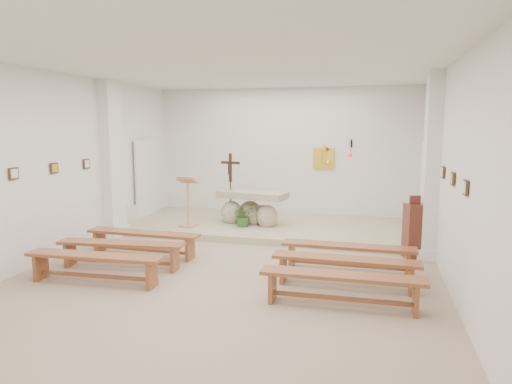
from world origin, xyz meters
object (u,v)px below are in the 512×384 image
(donation_pedestal, at_px, (413,231))
(bench_right_third, at_px, (342,282))
(altar, at_px, (251,210))
(lectern, at_px, (188,201))
(bench_right_second, at_px, (345,265))
(crucifix_stand, at_px, (230,182))
(bench_left_front, at_px, (143,238))
(bench_right_front, at_px, (348,252))
(bench_left_second, at_px, (121,249))
(bench_left_third, at_px, (94,262))

(donation_pedestal, height_order, bench_right_third, donation_pedestal)
(altar, bearing_deg, lectern, -140.63)
(bench_right_second, relative_size, bench_right_third, 1.00)
(crucifix_stand, xyz_separation_m, bench_right_third, (3.00, -4.40, -0.77))
(crucifix_stand, relative_size, bench_left_front, 0.74)
(bench_right_front, distance_m, bench_right_third, 1.60)
(bench_left_second, height_order, bench_right_third, same)
(lectern, relative_size, bench_right_front, 0.53)
(lectern, distance_m, bench_left_second, 2.84)
(bench_left_second, bearing_deg, donation_pedestal, 15.75)
(altar, bearing_deg, crucifix_stand, -175.89)
(lectern, height_order, bench_right_second, lectern)
(donation_pedestal, xyz_separation_m, bench_left_second, (-5.04, -1.98, -0.17))
(crucifix_stand, xyz_separation_m, bench_left_front, (-0.89, -2.80, -0.77))
(crucifix_stand, bearing_deg, bench_right_second, -36.71)
(altar, xyz_separation_m, bench_left_second, (-1.44, -3.53, -0.12))
(altar, distance_m, bench_left_third, 4.56)
(bench_left_front, height_order, bench_left_second, same)
(donation_pedestal, xyz_separation_m, bench_left_third, (-5.04, -2.78, -0.17))
(bench_left_front, bearing_deg, bench_right_front, 1.78)
(bench_right_front, height_order, bench_right_second, same)
(bench_right_front, bearing_deg, bench_right_third, -89.22)
(bench_right_front, bearing_deg, donation_pedestal, 46.25)
(donation_pedestal, bearing_deg, bench_right_front, -154.74)
(altar, bearing_deg, bench_right_second, -43.60)
(lectern, distance_m, bench_right_second, 4.75)
(bench_left_front, distance_m, bench_left_third, 1.60)
(donation_pedestal, height_order, bench_left_third, donation_pedestal)
(bench_left_second, bearing_deg, bench_left_front, 84.37)
(bench_right_front, relative_size, bench_left_second, 0.99)
(bench_right_second, distance_m, bench_left_third, 3.97)
(lectern, xyz_separation_m, bench_right_second, (3.80, -2.82, -0.39))
(lectern, bearing_deg, bench_left_front, -90.94)
(donation_pedestal, bearing_deg, bench_left_third, -171.39)
(bench_right_third, bearing_deg, altar, 119.00)
(crucifix_stand, distance_m, bench_right_second, 4.75)
(crucifix_stand, distance_m, bench_right_front, 4.18)
(bench_right_front, xyz_separation_m, bench_right_third, (0.00, -1.60, 0.00))
(bench_left_third, relative_size, bench_right_third, 1.00)
(bench_left_front, height_order, bench_left_third, same)
(crucifix_stand, height_order, bench_right_second, crucifix_stand)
(altar, distance_m, bench_left_second, 3.81)
(altar, relative_size, bench_right_second, 0.78)
(bench_left_third, height_order, bench_right_third, same)
(lectern, bearing_deg, bench_right_front, -26.45)
(altar, bearing_deg, bench_right_third, -48.87)
(bench_right_third, bearing_deg, crucifix_stand, 123.79)
(donation_pedestal, bearing_deg, bench_left_second, -178.83)
(crucifix_stand, height_order, bench_left_second, crucifix_stand)
(crucifix_stand, bearing_deg, bench_right_third, -42.23)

